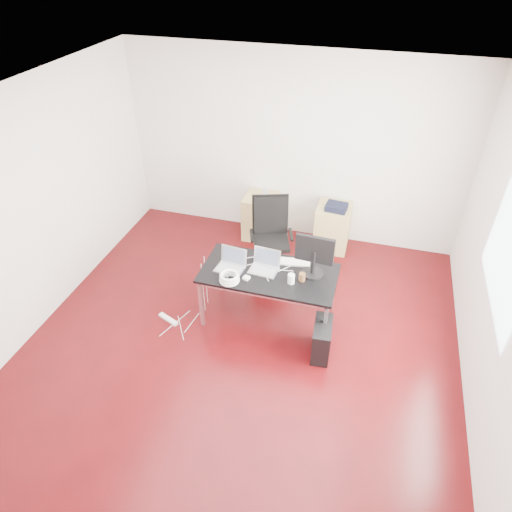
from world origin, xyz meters
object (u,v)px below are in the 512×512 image
(filing_cabinet_left, at_px, (261,216))
(filing_cabinet_right, at_px, (332,227))
(pc_tower, at_px, (322,339))
(office_chair, at_px, (271,232))
(desk, at_px, (269,276))

(filing_cabinet_left, xyz_separation_m, filing_cabinet_right, (1.12, 0.00, 0.00))
(filing_cabinet_left, distance_m, pc_tower, 2.57)
(office_chair, relative_size, filing_cabinet_left, 1.54)
(office_chair, height_order, filing_cabinet_right, office_chair)
(filing_cabinet_left, relative_size, filing_cabinet_right, 1.00)
(filing_cabinet_left, height_order, pc_tower, filing_cabinet_left)
(desk, xyz_separation_m, office_chair, (-0.24, 1.02, -0.07))
(desk, distance_m, office_chair, 1.05)
(filing_cabinet_left, distance_m, filing_cabinet_right, 1.12)
(office_chair, height_order, filing_cabinet_left, office_chair)
(office_chair, height_order, pc_tower, office_chair)
(desk, bearing_deg, pc_tower, -28.49)
(office_chair, distance_m, filing_cabinet_left, 0.89)
(office_chair, relative_size, filing_cabinet_right, 1.54)
(desk, relative_size, office_chair, 1.48)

